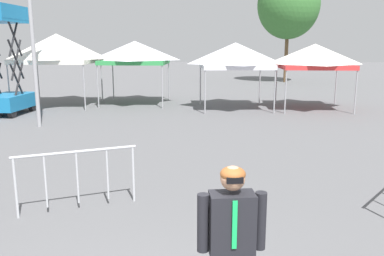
{
  "coord_description": "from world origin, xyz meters",
  "views": [
    {
      "loc": [
        0.68,
        -2.77,
        2.84
      ],
      "look_at": [
        0.48,
        4.66,
        1.3
      ],
      "focal_mm": 37.04,
      "sensor_mm": 36.0,
      "label": 1
    }
  ],
  "objects": [
    {
      "name": "crowd_barrier_by_lift",
      "position": [
        -1.51,
        3.78,
        0.75
      ],
      "size": [
        1.95,
        0.88,
        1.08
      ],
      "color": "#B7BABF",
      "rests_on": "ground"
    },
    {
      "name": "canopy_tent_left_of_center",
      "position": [
        -6.3,
        16.32,
        2.73
      ],
      "size": [
        3.6,
        3.6,
        3.42
      ],
      "color": "#9E9EA3",
      "rests_on": "ground"
    },
    {
      "name": "tree_behind_tents_left",
      "position": [
        7.31,
        29.37,
        5.98
      ],
      "size": [
        4.79,
        4.79,
        8.63
      ],
      "color": "brown",
      "rests_on": "ground"
    },
    {
      "name": "canopy_tent_far_left",
      "position": [
        5.74,
        15.55,
        2.39
      ],
      "size": [
        3.2,
        3.2,
        2.94
      ],
      "color": "#9E9EA3",
      "rests_on": "ground"
    },
    {
      "name": "person_foreground",
      "position": [
        0.96,
        0.66,
        1.03
      ],
      "size": [
        0.65,
        0.29,
        1.78
      ],
      "color": "#33384C",
      "rests_on": "ground"
    },
    {
      "name": "canopy_tent_behind_right",
      "position": [
        -2.66,
        16.93,
        2.53
      ],
      "size": [
        3.2,
        3.2,
        3.08
      ],
      "color": "#9E9EA3",
      "rests_on": "ground"
    },
    {
      "name": "canopy_tent_behind_center",
      "position": [
        2.16,
        15.54,
        2.42
      ],
      "size": [
        3.35,
        3.35,
        3.0
      ],
      "color": "#9E9EA3",
      "rests_on": "ground"
    },
    {
      "name": "scissor_lift",
      "position": [
        -7.54,
        13.64,
        1.32
      ],
      "size": [
        1.53,
        2.38,
        4.46
      ],
      "color": "black",
      "rests_on": "ground"
    }
  ]
}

